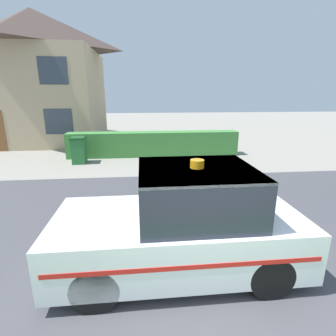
# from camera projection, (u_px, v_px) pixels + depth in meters

# --- Properties ---
(road_strip) EXTENTS (28.00, 6.95, 0.01)m
(road_strip) POSITION_uv_depth(u_px,v_px,m) (181.00, 220.00, 6.23)
(road_strip) COLOR #424247
(road_strip) RESTS_ON ground
(garden_hedge) EXTENTS (8.05, 0.79, 1.15)m
(garden_hedge) POSITION_uv_depth(u_px,v_px,m) (154.00, 144.00, 12.53)
(garden_hedge) COLOR #3D7F38
(garden_hedge) RESTS_ON ground
(police_car) EXTENTS (4.02, 1.83, 1.90)m
(police_car) POSITION_uv_depth(u_px,v_px,m) (183.00, 224.00, 4.32)
(police_car) COLOR black
(police_car) RESTS_ON road_strip
(house_left) EXTENTS (7.37, 6.94, 7.61)m
(house_left) POSITION_uv_depth(u_px,v_px,m) (38.00, 77.00, 15.83)
(house_left) COLOR tan
(house_left) RESTS_ON ground
(wheelie_bin) EXTENTS (0.58, 0.70, 1.13)m
(wheelie_bin) POSITION_uv_depth(u_px,v_px,m) (79.00, 150.00, 11.20)
(wheelie_bin) COLOR #23662D
(wheelie_bin) RESTS_ON ground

